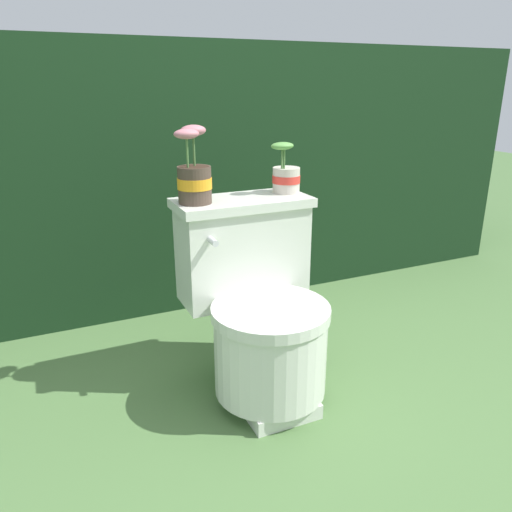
{
  "coord_description": "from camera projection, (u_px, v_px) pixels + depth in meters",
  "views": [
    {
      "loc": [
        -0.68,
        -1.3,
        1.01
      ],
      "look_at": [
        -0.05,
        0.09,
        0.48
      ],
      "focal_mm": 35.0,
      "sensor_mm": 36.0,
      "label": 1
    }
  ],
  "objects": [
    {
      "name": "hedge_backdrop",
      "position": [
        171.0,
        167.0,
        2.61
      ],
      "size": [
        3.58,
        0.96,
        1.18
      ],
      "color": "black",
      "rests_on": "ground"
    },
    {
      "name": "potted_plant_midleft",
      "position": [
        286.0,
        175.0,
        1.71
      ],
      "size": [
        0.11,
        0.1,
        0.18
      ],
      "color": "beige",
      "rests_on": "toilet"
    },
    {
      "name": "potted_plant_left",
      "position": [
        194.0,
        177.0,
        1.56
      ],
      "size": [
        0.12,
        0.11,
        0.24
      ],
      "color": "#47382D",
      "rests_on": "toilet"
    },
    {
      "name": "ground_plane",
      "position": [
        279.0,
        393.0,
        1.71
      ],
      "size": [
        12.0,
        12.0,
        0.0
      ],
      "primitive_type": "plane",
      "color": "#4C703D"
    },
    {
      "name": "toilet",
      "position": [
        259.0,
        308.0,
        1.65
      ],
      "size": [
        0.45,
        0.52,
        0.65
      ],
      "color": "silver",
      "rests_on": "ground"
    }
  ]
}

